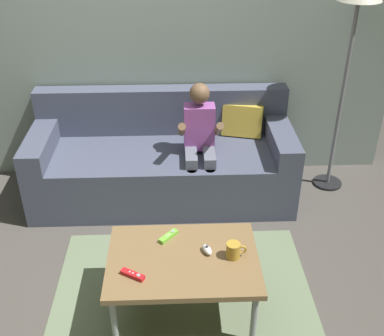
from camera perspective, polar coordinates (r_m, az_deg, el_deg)
name	(u,v)px	position (r m, az deg, el deg)	size (l,w,h in m)	color
ground_plane	(125,299)	(3.13, -7.95, -15.17)	(8.58, 8.58, 0.00)	#4C4742
wall_back	(130,30)	(3.90, -7.36, 15.98)	(4.29, 0.05, 2.50)	gray
couch	(164,161)	(3.89, -3.37, 0.79)	(2.04, 0.80, 0.81)	#474C60
person_seated_on_couch	(200,141)	(3.60, 0.93, 3.22)	(0.33, 0.40, 0.99)	slate
coffee_table	(183,263)	(2.79, -1.07, -11.20)	(0.86, 0.62, 0.41)	brown
area_rug	(184,309)	(3.05, -1.00, -16.34)	(1.62, 1.46, 0.01)	#6B7A5B
game_remote_red_near_edge	(133,275)	(2.67, -7.05, -12.46)	(0.14, 0.10, 0.03)	red
nunchuk_white	(207,250)	(2.79, 1.80, -9.65)	(0.07, 0.10, 0.05)	white
game_remote_lime_far_corner	(169,236)	(2.89, -2.80, -8.09)	(0.12, 0.13, 0.03)	#72C638
coffee_mug	(234,250)	(2.75, 4.96, -9.71)	(0.12, 0.08, 0.10)	#B78C2D
floor_lamp	(358,5)	(3.74, 19.08, 17.85)	(0.32, 0.32, 1.73)	black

